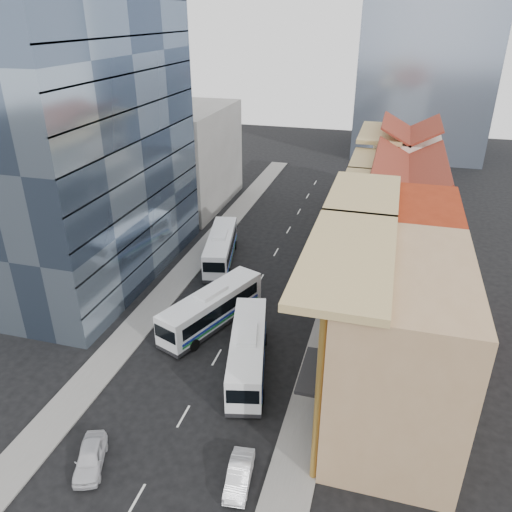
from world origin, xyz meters
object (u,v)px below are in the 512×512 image
(sedan_left, at_px, (90,457))
(bus_left_near, at_px, (212,308))
(sedan_right, at_px, (239,475))
(bus_right, at_px, (248,351))
(shophouse_tan, at_px, (398,347))
(office_tower, at_px, (85,136))
(bus_left_far, at_px, (221,247))

(sedan_left, bearing_deg, bus_left_near, 62.47)
(bus_left_near, bearing_deg, sedan_right, -43.20)
(bus_left_near, relative_size, bus_right, 1.02)
(shophouse_tan, distance_m, sedan_right, 12.97)
(bus_left_near, relative_size, sedan_right, 2.98)
(office_tower, distance_m, sedan_right, 34.72)
(shophouse_tan, xyz_separation_m, sedan_right, (-8.50, -8.20, -5.36))
(shophouse_tan, height_order, office_tower, office_tower)
(office_tower, height_order, sedan_right, office_tower)
(shophouse_tan, relative_size, sedan_right, 3.61)
(bus_left_far, bearing_deg, sedan_right, -80.75)
(sedan_left, relative_size, sedan_right, 1.06)
(office_tower, bearing_deg, bus_left_far, 27.11)
(office_tower, xyz_separation_m, bus_left_far, (11.50, 5.89, -13.17))
(shophouse_tan, xyz_separation_m, bus_left_near, (-16.00, 7.43, -4.14))
(office_tower, relative_size, sedan_right, 7.73)
(shophouse_tan, xyz_separation_m, sedan_left, (-17.91, -9.55, -5.30))
(bus_left_near, xyz_separation_m, sedan_right, (7.50, -15.63, -1.22))
(bus_right, bearing_deg, office_tower, 136.39)
(shophouse_tan, bearing_deg, sedan_right, -136.02)
(bus_left_near, xyz_separation_m, bus_left_far, (-3.50, 12.46, -0.03))
(bus_left_far, relative_size, sedan_left, 2.76)
(bus_left_far, distance_m, sedan_left, 29.50)
(shophouse_tan, bearing_deg, bus_left_near, 155.09)
(bus_left_far, bearing_deg, sedan_left, -99.04)
(bus_left_far, bearing_deg, shophouse_tan, -57.69)
(sedan_right, bearing_deg, bus_right, 96.89)
(bus_left_near, distance_m, bus_right, 7.16)
(bus_left_near, relative_size, sedan_left, 2.80)
(office_tower, relative_size, sedan_left, 7.27)
(office_tower, xyz_separation_m, sedan_left, (13.09, -23.55, -14.30))
(bus_left_near, height_order, sedan_right, bus_left_near)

